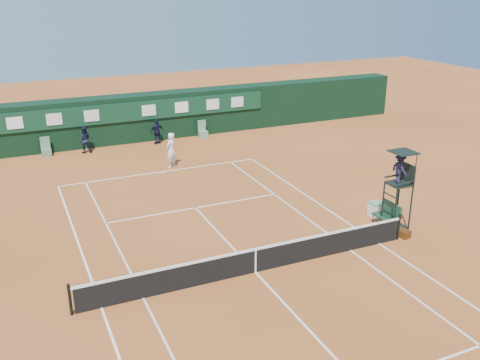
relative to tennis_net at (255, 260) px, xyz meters
name	(u,v)px	position (x,y,z in m)	size (l,w,h in m)	color
ground	(255,272)	(0.00, 0.00, -0.51)	(90.00, 90.00, 0.00)	#B45E2A
court_lines	(255,272)	(0.00, 0.00, -0.50)	(11.05, 23.85, 0.01)	silver
tennis_net	(255,260)	(0.00, 0.00, 0.00)	(12.90, 0.10, 1.10)	black
back_wall	(131,118)	(0.00, 18.74, 1.00)	(40.00, 1.65, 3.00)	black
linesman_chair_left	(46,151)	(-5.50, 17.48, -0.19)	(0.55, 0.50, 1.15)	#54805B
linesman_chair_right	(203,133)	(4.50, 17.48, -0.19)	(0.55, 0.50, 1.15)	slate
umpire_chair	(400,174)	(6.93, 0.85, 1.95)	(0.96, 0.95, 3.42)	black
player_bench	(388,214)	(6.80, 1.14, 0.09)	(0.56, 1.20, 1.10)	#183D27
tennis_bag	(400,232)	(6.73, 0.24, -0.35)	(0.37, 0.84, 0.31)	black
cooler	(376,209)	(7.06, 2.28, -0.18)	(0.57, 0.57, 0.65)	white
tennis_ball	(156,188)	(-0.98, 9.60, -0.47)	(0.07, 0.07, 0.07)	gold
player	(171,150)	(0.73, 12.43, 0.49)	(0.73, 0.48, 2.00)	white
ball_kid_left	(84,140)	(-3.26, 17.21, 0.33)	(0.81, 0.63, 1.67)	black
ball_kid_right	(157,132)	(1.30, 17.26, 0.30)	(0.95, 0.40, 1.63)	black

